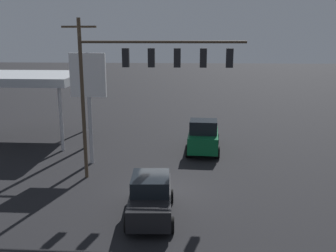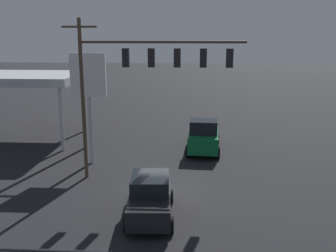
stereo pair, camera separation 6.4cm
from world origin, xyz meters
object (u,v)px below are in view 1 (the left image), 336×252
traffic_signal_assembly (148,70)px  price_sign (88,83)px  pickup_parked (203,136)px  utility_pole (82,81)px  sedan_waiting (151,196)px

traffic_signal_assembly → price_sign: (3.99, -2.48, -0.99)m
price_sign → pickup_parked: (-7.21, -3.04, -4.06)m
traffic_signal_assembly → utility_pole: utility_pole is taller
pickup_parked → utility_pole: bearing=-88.4°
traffic_signal_assembly → utility_pole: size_ratio=0.97×
utility_pole → sedan_waiting: bearing=119.8°
pickup_parked → sedan_waiting: bearing=-11.7°
utility_pole → pickup_parked: size_ratio=1.73×
utility_pole → sedan_waiting: (-5.92, 10.34, -3.92)m
pickup_parked → sedan_waiting: (2.66, 10.14, -0.16)m
utility_pole → price_sign: bearing=112.8°
utility_pole → pickup_parked: bearing=178.6°
pickup_parked → sedan_waiting: pickup_parked is taller
utility_pole → price_sign: utility_pole is taller
utility_pole → price_sign: 3.54m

